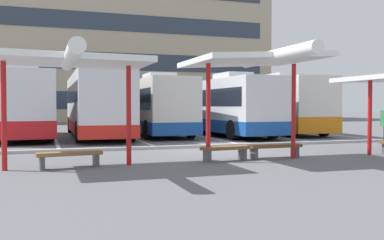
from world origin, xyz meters
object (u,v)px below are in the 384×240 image
Objects in this scene: coach_bus_1 at (96,105)px; coach_bus_2 at (154,107)px; waiting_shelter_1 at (257,62)px; coach_bus_4 at (272,106)px; waiting_shelter_0 at (69,62)px; bench_2 at (275,148)px; coach_bus_3 at (223,107)px; bench_1 at (225,150)px; bench_0 at (70,156)px; coach_bus_0 at (20,106)px.

coach_bus_1 reaches higher than coach_bus_2.
coach_bus_1 reaches higher than waiting_shelter_1.
coach_bus_4 is (7.75, -0.14, 0.05)m from coach_bus_2.
bench_2 is (6.44, 0.40, -2.53)m from waiting_shelter_0.
waiting_shelter_1 is at bearing -153.39° from bench_2.
coach_bus_4 is at bearing 58.99° from waiting_shelter_1.
bench_1 is (-4.60, -11.19, -1.30)m from coach_bus_3.
bench_0 and bench_1 have the same top height.
coach_bus_4 is 18.40m from waiting_shelter_0.
bench_2 is at bearing -85.57° from coach_bus_2.
coach_bus_1 is 12.57m from bench_1.
coach_bus_3 reaches higher than waiting_shelter_0.
coach_bus_3 is 12.19m from waiting_shelter_1.
coach_bus_3 is at bearing 51.17° from waiting_shelter_0.
coach_bus_0 reaches higher than coach_bus_3.
coach_bus_2 reaches higher than waiting_shelter_0.
coach_bus_0 is 0.88× the size of coach_bus_4.
coach_bus_2 is 12.70m from bench_1.
coach_bus_0 is at bearing 98.60° from bench_0.
bench_0 is 6.44m from bench_2.
coach_bus_1 is at bearing 0.22° from coach_bus_0.
coach_bus_4 reaches higher than waiting_shelter_1.
coach_bus_4 reaches higher than bench_0.
coach_bus_3 is 2.12× the size of waiting_shelter_1.
bench_0 is 0.35× the size of waiting_shelter_1.
bench_2 is (-6.79, -12.34, -1.34)m from coach_bus_4.
bench_0 is at bearing -113.34° from coach_bus_2.
coach_bus_1 is 11.18m from coach_bus_4.
coach_bus_0 reaches higher than coach_bus_2.
waiting_shelter_0 is at bearing -113.01° from coach_bus_2.
bench_0 is at bearing -129.32° from coach_bus_3.
bench_1 is (-8.59, -12.46, -1.35)m from coach_bus_4.
coach_bus_0 is at bearing 120.55° from waiting_shelter_1.
bench_1 is at bearing 159.89° from waiting_shelter_1.
coach_bus_2 reaches higher than bench_0.
waiting_shelter_1 is at bearing -0.51° from waiting_shelter_0.
coach_bus_2 is at bearing 66.99° from waiting_shelter_0.
bench_0 is (-0.00, 0.20, -2.53)m from waiting_shelter_0.
coach_bus_2 is 5.58× the size of bench_2.
coach_bus_3 reaches higher than bench_0.
coach_bus_4 reaches higher than coach_bus_2.
bench_2 is at bearing 26.61° from waiting_shelter_1.
coach_bus_1 is at bearing -178.74° from coach_bus_4.
bench_0 is (-2.05, -12.29, -1.43)m from coach_bus_1.
waiting_shelter_1 is 2.90m from bench_2.
coach_bus_4 is 6.34× the size of bench_2.
coach_bus_2 is at bearing 90.30° from waiting_shelter_1.
waiting_shelter_1 is (-7.69, -12.79, 1.38)m from coach_bus_4.
coach_bus_0 is at bearing -179.78° from coach_bus_1.
coach_bus_2 is 12.58m from bench_2.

